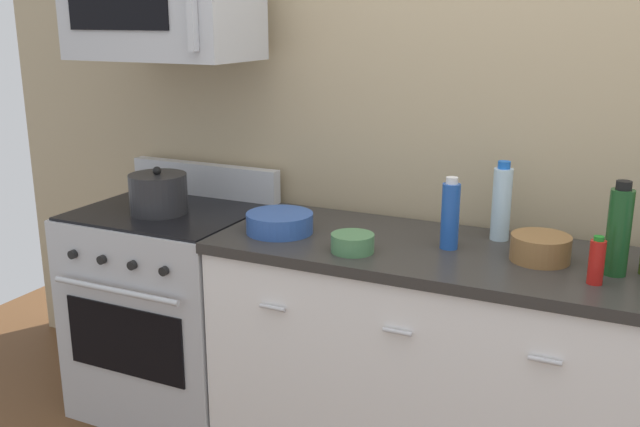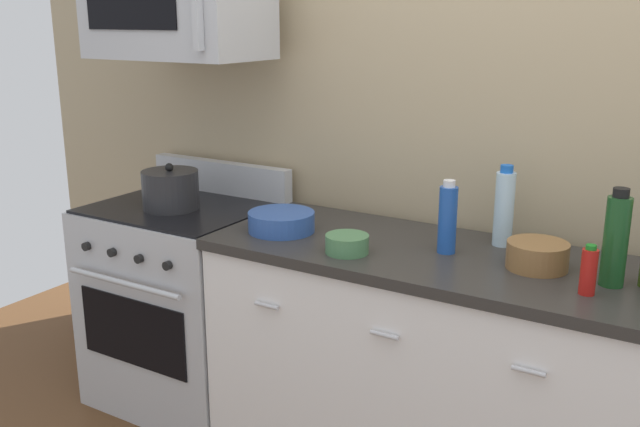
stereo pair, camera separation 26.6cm
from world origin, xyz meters
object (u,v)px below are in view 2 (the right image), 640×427
bowl_blue_mixing (281,221)px  bottle_water_clear (504,208)px  bottle_wine_green (616,240)px  stockpot (171,190)px  bottle_soda_blue (448,219)px  range_oven (185,302)px  bowl_green_glaze (347,243)px  bottle_hot_sauce_red (589,271)px  bowl_wooden_salad (537,255)px  microwave (177,9)px

bowl_blue_mixing → bottle_water_clear: bearing=19.3°
bottle_wine_green → stockpot: bottle_wine_green is taller
bottle_soda_blue → bottle_water_clear: bottle_water_clear is taller
range_oven → bowl_blue_mixing: bearing=-7.4°
range_oven → bottle_soda_blue: (1.23, 0.01, 0.57)m
bottle_water_clear → bowl_green_glaze: 0.58m
range_oven → bowl_green_glaze: range_oven is taller
bottle_hot_sauce_red → stockpot: (-1.73, 0.08, 0.01)m
bottle_hot_sauce_red → bowl_wooden_salad: (-0.19, 0.15, -0.03)m
microwave → bottle_hot_sauce_red: bearing=-5.9°
bottle_soda_blue → bottle_wine_green: (0.55, -0.03, 0.02)m
bowl_wooden_salad → bowl_green_glaze: bowl_wooden_salad is taller
bottle_soda_blue → bowl_blue_mixing: bearing=-172.0°
microwave → bottle_wine_green: size_ratio=2.42×
bottle_water_clear → bottle_wine_green: size_ratio=0.96×
microwave → bowl_blue_mixing: size_ratio=2.89×
stockpot → bottle_hot_sauce_red: bearing=-2.7°
bowl_wooden_salad → bowl_blue_mixing: (-0.96, -0.09, -0.01)m
bottle_hot_sauce_red → bottle_wine_green: bottle_wine_green is taller
range_oven → bottle_soda_blue: bottle_soda_blue is taller
bowl_blue_mixing → stockpot: 0.59m
bottle_hot_sauce_red → bottle_soda_blue: bearing=163.6°
range_oven → bottle_wine_green: (1.78, -0.02, 0.60)m
bottle_hot_sauce_red → bottle_water_clear: bearing=137.6°
microwave → range_oven: bearing=-90.3°
bowl_blue_mixing → stockpot: stockpot is taller
bottle_wine_green → bowl_blue_mixing: (-1.19, -0.06, -0.10)m
bowl_wooden_salad → stockpot: bearing=-177.5°
bottle_wine_green → microwave: bearing=177.9°
bottle_hot_sauce_red → bottle_wine_green: (0.05, 0.12, 0.07)m
range_oven → bowl_wooden_salad: 1.62m
range_oven → bottle_water_clear: bottle_water_clear is taller
range_oven → bottle_hot_sauce_red: 1.82m
bottle_hot_sauce_red → bowl_wooden_salad: 0.24m
bottle_water_clear → stockpot: size_ratio=1.22×
microwave → bottle_water_clear: bearing=6.3°
range_oven → bottle_wine_green: bearing=-0.6°
stockpot → range_oven: bearing=90.0°
bowl_wooden_salad → bowl_blue_mixing: bowl_wooden_salad is taller
bottle_soda_blue → bowl_green_glaze: bottle_soda_blue is taller
bowl_blue_mixing → stockpot: (-0.59, 0.02, 0.04)m
bottle_wine_green → bowl_green_glaze: (-0.85, -0.15, -0.11)m
bowl_green_glaze → bowl_blue_mixing: bearing=164.5°
bowl_wooden_salad → bowl_green_glaze: size_ratio=1.31×
range_oven → bottle_soda_blue: 1.36m
bottle_wine_green → bowl_green_glaze: size_ratio=2.01×
bowl_wooden_salad → bottle_water_clear: bearing=133.8°
bowl_green_glaze → bottle_soda_blue: bearing=32.1°
bowl_blue_mixing → range_oven: bearing=172.6°
bottle_soda_blue → microwave: bearing=178.6°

